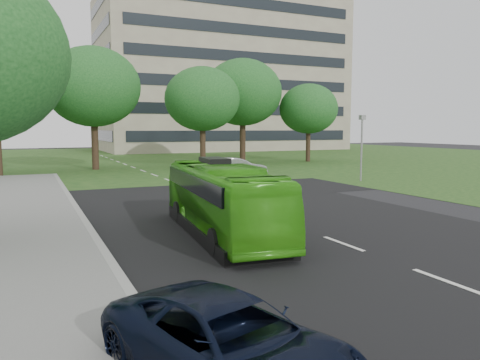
{
  "coord_description": "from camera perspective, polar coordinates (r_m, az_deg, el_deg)",
  "views": [
    {
      "loc": [
        -9.0,
        -13.83,
        3.66
      ],
      "look_at": [
        -1.3,
        3.04,
        1.6
      ],
      "focal_mm": 35.0,
      "sensor_mm": 36.0,
      "label": 1
    }
  ],
  "objects": [
    {
      "name": "tree_park_d",
      "position": [
        50.15,
        0.33,
        10.62
      ],
      "size": [
        8.27,
        8.27,
        10.93
      ],
      "color": "black",
      "rests_on": "ground"
    },
    {
      "name": "tree_park_e",
      "position": [
        51.85,
        8.37,
        8.58
      ],
      "size": [
        6.34,
        6.34,
        8.45
      ],
      "color": "black",
      "rests_on": "ground"
    },
    {
      "name": "suv",
      "position": [
        7.04,
        -1.25,
        -19.29
      ],
      "size": [
        3.29,
        4.85,
        1.23
      ],
      "primitive_type": "imported",
      "rotation": [
        0.0,
        0.0,
        0.31
      ],
      "color": "black",
      "rests_on": "ground"
    },
    {
      "name": "bus",
      "position": [
        16.15,
        -2.26,
        -2.38
      ],
      "size": [
        2.86,
        8.88,
        2.43
      ],
      "primitive_type": "imported",
      "rotation": [
        0.0,
        0.0,
        -0.1
      ],
      "color": "#3CA918",
      "rests_on": "ground"
    },
    {
      "name": "ground",
      "position": [
        16.9,
        8.37,
        -6.24
      ],
      "size": [
        160.0,
        160.0,
        0.0
      ],
      "primitive_type": "plane",
      "color": "black",
      "rests_on": "ground"
    },
    {
      "name": "office_building",
      "position": [
        82.34,
        -2.36,
        12.5
      ],
      "size": [
        40.1,
        20.1,
        25.0
      ],
      "color": "gray",
      "rests_on": "ground"
    },
    {
      "name": "sedan",
      "position": [
        33.84,
        -0.64,
        1.45
      ],
      "size": [
        4.82,
        2.01,
        1.55
      ],
      "primitive_type": "imported",
      "rotation": [
        0.0,
        0.0,
        1.65
      ],
      "color": "#AEACB2",
      "rests_on": "ground"
    },
    {
      "name": "street_surfaces",
      "position": [
        37.76,
        -11.22,
        0.7
      ],
      "size": [
        120.0,
        120.0,
        0.15
      ],
      "color": "black",
      "rests_on": "ground"
    },
    {
      "name": "tree_park_c",
      "position": [
        44.61,
        -4.61,
        9.81
      ],
      "size": [
        7.07,
        7.07,
        9.39
      ],
      "color": "black",
      "rests_on": "ground"
    },
    {
      "name": "camera_pole",
      "position": [
        33.3,
        14.62,
        4.89
      ],
      "size": [
        0.43,
        0.39,
        4.55
      ],
      "rotation": [
        0.0,
        0.0,
        -0.19
      ],
      "color": "gray",
      "rests_on": "ground"
    },
    {
      "name": "tree_park_b",
      "position": [
        43.36,
        -17.48,
        10.77
      ],
      "size": [
        8.17,
        8.17,
        10.72
      ],
      "color": "black",
      "rests_on": "ground"
    }
  ]
}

